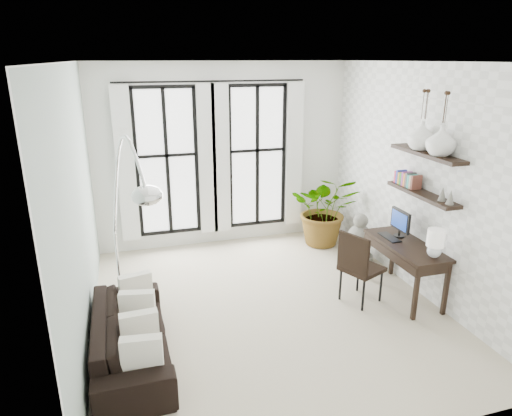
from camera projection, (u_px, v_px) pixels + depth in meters
name	position (u px, v px, depth m)	size (l,w,h in m)	color
floor	(266.00, 306.00, 6.25)	(5.00, 5.00, 0.00)	beige
ceiling	(268.00, 62.00, 5.25)	(5.00, 5.00, 0.00)	white
wall_left	(78.00, 211.00, 5.15)	(5.00, 5.00, 0.00)	#9BADA3
wall_right	(421.00, 182.00, 6.36)	(5.00, 5.00, 0.00)	white
wall_back	(224.00, 156.00, 8.03)	(4.50, 4.50, 0.00)	white
windows	(214.00, 160.00, 7.92)	(3.26, 0.13, 2.65)	white
wall_shelves	(422.00, 177.00, 6.10)	(0.25, 1.30, 0.60)	black
sofa	(131.00, 335.00, 5.09)	(2.01, 0.79, 0.59)	black
throw_pillows	(139.00, 318.00, 5.05)	(0.40, 1.52, 0.40)	white
plant	(325.00, 209.00, 8.17)	(1.19, 1.03, 1.32)	#2D7228
desk	(407.00, 249.00, 6.28)	(0.57, 1.35, 1.19)	black
desk_chair	(358.00, 264.00, 6.17)	(0.65, 0.65, 1.04)	black
arc_lamp	(126.00, 182.00, 5.23)	(0.75, 1.60, 2.45)	silver
buddha	(359.00, 242.00, 7.48)	(0.48, 0.48, 0.86)	gray
vase_a	(441.00, 140.00, 5.66)	(0.37, 0.37, 0.38)	white
vase_b	(422.00, 135.00, 6.03)	(0.37, 0.37, 0.38)	white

